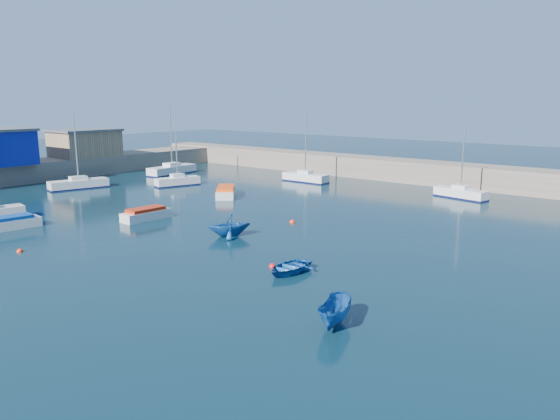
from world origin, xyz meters
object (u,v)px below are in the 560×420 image
Objects in this scene: sailboat_6 at (461,193)px; motorboat_2 at (226,192)px; sailboat_3 at (178,181)px; dinghy_right at (335,313)px; sailboat_5 at (305,177)px; sailboat_4 at (172,170)px; sailboat_2 at (79,184)px; dinghy_left at (229,225)px; brick_shed_a at (85,144)px; motorboat_0 at (9,223)px; motorboat_1 at (146,214)px; dinghy_center at (289,267)px.

motorboat_2 is at bearing 138.31° from sailboat_6.
sailboat_3 is 2.19× the size of dinghy_right.
sailboat_3 is 0.95× the size of sailboat_6.
sailboat_5 is 13.53m from motorboat_2.
sailboat_3 is at bearing -40.80° from sailboat_4.
sailboat_2 reaches higher than dinghy_left.
sailboat_4 is 36.07m from dinghy_left.
sailboat_2 is at bearing -89.68° from sailboat_4.
dinghy_left is at bearing -17.32° from brick_shed_a.
brick_shed_a is 41.68m from dinghy_left.
sailboat_5 is 35.13m from motorboat_0.
sailboat_6 is at bearing -86.46° from sailboat_5.
brick_shed_a is at bearing 137.75° from motorboat_2.
sailboat_3 is at bearing 133.18° from motorboat_1.
sailboat_4 is at bearing 115.60° from motorboat_2.
dinghy_right is (27.77, -20.75, 0.13)m from motorboat_2.
sailboat_5 is (17.07, 20.73, 0.01)m from sailboat_2.
brick_shed_a reaches higher than dinghy_right.
dinghy_right reaches higher than dinghy_center.
motorboat_2 is (17.95, -7.58, -0.12)m from sailboat_4.
dinghy_left is (-8.99, 4.02, 0.52)m from dinghy_center.
motorboat_0 is (6.63, -22.85, -0.08)m from sailboat_3.
sailboat_3 is at bearing 150.75° from dinghy_center.
motorboat_2 is (9.49, -1.40, -0.07)m from sailboat_3.
dinghy_left is (39.67, -12.37, -3.24)m from brick_shed_a.
sailboat_6 is at bearing 93.28° from dinghy_center.
sailboat_6 is at bearing 16.94° from brick_shed_a.
sailboat_6 is 1.72× the size of motorboat_1.
motorboat_0 is (24.48, -21.80, -3.62)m from brick_shed_a.
sailboat_3 reaches higher than motorboat_1.
sailboat_2 is 14.84m from sailboat_4.
dinghy_center is at bearing 19.09° from motorboat_0.
motorboat_0 is (13.80, -14.24, -0.09)m from sailboat_2.
sailboat_5 is at bearing 96.89° from motorboat_1.
motorboat_0 is 24.79m from dinghy_center.
dinghy_center is at bearing -13.47° from sailboat_3.
sailboat_3 reaches higher than dinghy_center.
sailboat_2 is 1.15× the size of sailboat_6.
brick_shed_a is 0.99× the size of sailboat_5.
dinghy_left is at bearing -154.85° from sailboat_5.
sailboat_2 reaches higher than sailboat_5.
sailboat_3 is 0.73× the size of sailboat_4.
sailboat_2 is 18.15m from motorboat_2.
motorboat_0 is 1.45× the size of dinghy_left.
dinghy_center is (39.27, -23.61, -0.28)m from sailboat_4.
sailboat_3 is 43.34m from dinghy_right.
motorboat_0 is at bearing 162.41° from dinghy_right.
sailboat_2 is 29.39m from dinghy_left.
sailboat_3 is 2.12× the size of dinghy_center.
sailboat_2 is 19.83m from motorboat_0.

